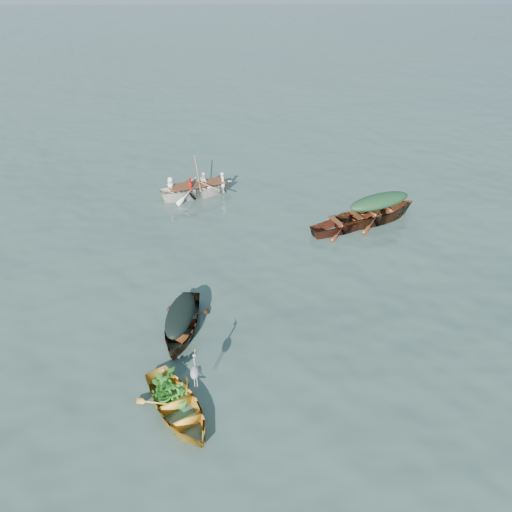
{
  "coord_description": "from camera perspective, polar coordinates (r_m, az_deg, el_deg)",
  "views": [
    {
      "loc": [
        -0.97,
        -11.6,
        9.76
      ],
      "look_at": [
        -0.72,
        2.31,
        0.5
      ],
      "focal_mm": 35.0,
      "sensor_mm": 36.0,
      "label": 1
    }
  ],
  "objects": [
    {
      "name": "rowers",
      "position": [
        21.43,
        -6.81,
        9.03
      ],
      "size": [
        3.33,
        2.18,
        0.76
      ],
      "primitive_type": "imported",
      "rotation": [
        0.0,
        0.0,
        1.92
      ],
      "color": "silver",
      "rests_on": "rowed_boat"
    },
    {
      "name": "heron",
      "position": [
        12.12,
        -6.95,
        -13.55
      ],
      "size": [
        0.45,
        0.49,
        0.92
      ],
      "primitive_type": null,
      "rotation": [
        0.0,
        0.0,
        0.56
      ],
      "color": "gray",
      "rests_on": "yellow_dinghy"
    },
    {
      "name": "yellow_dinghy",
      "position": [
        12.64,
        -8.86,
        -17.45
      ],
      "size": [
        2.99,
        3.58,
        0.91
      ],
      "primitive_type": "imported",
      "rotation": [
        0.0,
        0.0,
        0.56
      ],
      "color": "gold",
      "rests_on": "ground"
    },
    {
      "name": "dinghy_weeds",
      "position": [
        12.43,
        -10.18,
        -13.49
      ],
      "size": [
        1.07,
        1.13,
        0.6
      ],
      "primitive_type": "imported",
      "rotation": [
        0.0,
        0.0,
        0.56
      ],
      "color": "#22761F",
      "rests_on": "yellow_dinghy"
    },
    {
      "name": "open_wooden_boat",
      "position": [
        19.46,
        10.06,
        2.98
      ],
      "size": [
        4.12,
        2.78,
        0.9
      ],
      "primitive_type": "imported",
      "rotation": [
        0.0,
        0.0,
        2.0
      ],
      "color": "#501B14",
      "rests_on": "ground"
    },
    {
      "name": "thwart_benches",
      "position": [
        19.23,
        10.2,
        4.19
      ],
      "size": [
        2.11,
        1.5,
        0.04
      ],
      "primitive_type": null,
      "rotation": [
        0.0,
        0.0,
        2.0
      ],
      "color": "#41260F",
      "rests_on": "open_wooden_boat"
    },
    {
      "name": "green_tarp_boat",
      "position": [
        20.32,
        13.6,
        3.93
      ],
      "size": [
        5.12,
        3.52,
        1.19
      ],
      "primitive_type": "imported",
      "rotation": [
        0.0,
        0.0,
        2.02
      ],
      "color": "#44210F",
      "rests_on": "ground"
    },
    {
      "name": "oars",
      "position": [
        21.58,
        -6.75,
        8.19
      ],
      "size": [
        1.45,
        2.65,
        0.06
      ],
      "primitive_type": null,
      "rotation": [
        0.0,
        0.0,
        1.92
      ],
      "color": "olive",
      "rests_on": "rowed_boat"
    },
    {
      "name": "rowed_boat",
      "position": [
        21.83,
        -6.65,
        6.86
      ],
      "size": [
        4.62,
        2.75,
        1.06
      ],
      "primitive_type": "imported",
      "rotation": [
        0.0,
        0.0,
        1.92
      ],
      "color": "white",
      "rests_on": "ground"
    },
    {
      "name": "dark_tarp_cover",
      "position": [
        14.25,
        -8.67,
        -6.54
      ],
      "size": [
        0.96,
        2.07,
        0.4
      ],
      "primitive_type": "ellipsoid",
      "rotation": [
        0.0,
        0.0,
        -0.11
      ],
      "color": "black",
      "rests_on": "dark_covered_boat"
    },
    {
      "name": "dark_covered_boat",
      "position": [
        14.67,
        -8.45,
        -8.49
      ],
      "size": [
        1.74,
        3.77,
        0.91
      ],
      "primitive_type": "imported",
      "rotation": [
        0.0,
        0.0,
        -0.11
      ],
      "color": "#472710",
      "rests_on": "ground"
    },
    {
      "name": "ground",
      "position": [
        15.19,
        2.88,
        -6.38
      ],
      "size": [
        140.0,
        140.0,
        0.0
      ],
      "primitive_type": "plane",
      "color": "#364C44",
      "rests_on": "ground"
    },
    {
      "name": "green_tarp_cover",
      "position": [
        19.92,
        13.93,
        6.07
      ],
      "size": [
        2.82,
        1.94,
        0.52
      ],
      "primitive_type": "ellipsoid",
      "rotation": [
        0.0,
        0.0,
        2.02
      ],
      "color": "#193D22",
      "rests_on": "green_tarp_boat"
    }
  ]
}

